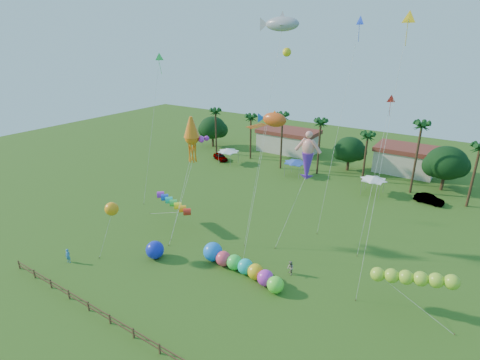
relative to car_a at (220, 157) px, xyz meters
The scene contains 23 objects.
ground 43.13m from the car_a, 58.48° to the right, with size 160.00×160.00×0.00m, color #285116.
tree_line 27.33m from the car_a, 15.48° to the left, with size 69.46×8.91×11.00m.
buildings_row 23.57m from the car_a, 34.23° to the left, with size 35.00×7.00×4.00m.
tent_row 16.68m from the car_a, ahead, with size 31.00×4.00×0.60m.
fence 48.34m from the car_a, 62.20° to the right, with size 36.12×0.12×1.00m.
car_a is the anchor object (origin of this frame).
car_b 38.67m from the car_a, ahead, with size 1.44×4.12×1.36m, color #4C4C54.
spectator_a 39.84m from the car_a, 78.65° to the right, with size 0.60×0.39×1.64m, color #367BBE.
spectator_b 40.27m from the car_a, 43.11° to the right, with size 0.77×0.60×1.59m, color gray.
caterpillar_inflatable 38.98m from the car_a, 50.66° to the right, with size 10.54×3.11×2.15m.
blue_ball 36.42m from the car_a, 65.30° to the right, with size 2.05×2.05×2.05m, color #1627CE.
rainbow_tube 29.80m from the car_a, 64.15° to the right, with size 9.70×4.10×3.49m.
green_worm 46.81m from the car_a, 35.66° to the right, with size 10.38×1.34×3.99m.
orange_ball_kite 36.93m from the car_a, 72.59° to the right, with size 1.81×2.66×6.49m.
merman_kite 35.21m from the car_a, 36.20° to the right, with size 3.11×4.94×13.17m.
fish_kite 36.54m from the car_a, 43.17° to the right, with size 4.33×6.63×16.01m.
shark_kite 38.81m from the car_a, 40.25° to the right, with size 5.30×6.68×25.68m.
squid_kite 32.53m from the car_a, 59.48° to the right, with size 2.28×5.43×15.11m.
lobster_kite 31.50m from the car_a, 59.27° to the right, with size 3.25×4.99×12.84m.
delta_kite_red 41.55m from the car_a, 25.15° to the right, with size 1.04×4.36×17.80m.
delta_kite_yellow 50.31m from the car_a, 33.92° to the right, with size 1.24×3.35×25.40m.
delta_kite_green 28.73m from the car_a, 75.90° to the right, with size 2.45×4.22×21.47m.
delta_kite_blue 40.65m from the car_a, 25.23° to the right, with size 2.11×4.28×25.66m.
Camera 1 is at (20.85, -21.40, 23.50)m, focal length 28.00 mm.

